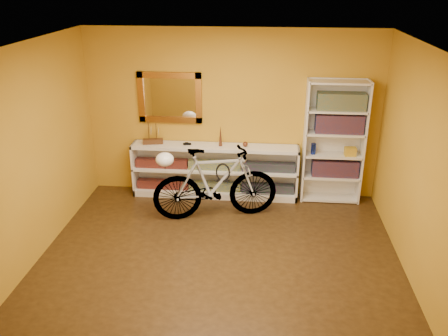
# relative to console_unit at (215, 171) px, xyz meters

# --- Properties ---
(floor) EXTENTS (4.50, 4.00, 0.01)m
(floor) POSITION_rel_console_unit_xyz_m (0.25, -1.81, -0.43)
(floor) COLOR black
(floor) RESTS_ON ground
(ceiling) EXTENTS (4.50, 4.00, 0.01)m
(ceiling) POSITION_rel_console_unit_xyz_m (0.25, -1.81, 2.18)
(ceiling) COLOR silver
(ceiling) RESTS_ON ground
(back_wall) EXTENTS (4.50, 0.01, 2.60)m
(back_wall) POSITION_rel_console_unit_xyz_m (0.25, 0.19, 0.88)
(back_wall) COLOR #B8831B
(back_wall) RESTS_ON ground
(left_wall) EXTENTS (0.01, 4.00, 2.60)m
(left_wall) POSITION_rel_console_unit_xyz_m (-2.01, -1.81, 0.88)
(left_wall) COLOR #B8831B
(left_wall) RESTS_ON ground
(right_wall) EXTENTS (0.01, 4.00, 2.60)m
(right_wall) POSITION_rel_console_unit_xyz_m (2.50, -1.81, 0.88)
(right_wall) COLOR #B8831B
(right_wall) RESTS_ON ground
(gilt_mirror) EXTENTS (0.98, 0.06, 0.78)m
(gilt_mirror) POSITION_rel_console_unit_xyz_m (-0.70, 0.15, 1.12)
(gilt_mirror) COLOR #8F561A
(gilt_mirror) RESTS_ON back_wall
(wall_socket) EXTENTS (0.09, 0.02, 0.09)m
(wall_socket) POSITION_rel_console_unit_xyz_m (1.15, 0.17, -0.17)
(wall_socket) COLOR silver
(wall_socket) RESTS_ON back_wall
(console_unit) EXTENTS (2.60, 0.35, 0.85)m
(console_unit) POSITION_rel_console_unit_xyz_m (0.00, 0.00, 0.00)
(console_unit) COLOR silver
(console_unit) RESTS_ON floor
(cd_row_lower) EXTENTS (2.50, 0.13, 0.14)m
(cd_row_lower) POSITION_rel_console_unit_xyz_m (0.00, -0.02, -0.26)
(cd_row_lower) COLOR black
(cd_row_lower) RESTS_ON console_unit
(cd_row_upper) EXTENTS (2.50, 0.13, 0.14)m
(cd_row_upper) POSITION_rel_console_unit_xyz_m (0.00, -0.02, 0.11)
(cd_row_upper) COLOR navy
(cd_row_upper) RESTS_ON console_unit
(model_ship) EXTENTS (0.32, 0.17, 0.36)m
(model_ship) POSITION_rel_console_unit_xyz_m (-0.97, 0.00, 0.61)
(model_ship) COLOR #3F2411
(model_ship) RESTS_ON console_unit
(toy_car) EXTENTS (0.00, 0.00, 0.00)m
(toy_car) POSITION_rel_console_unit_xyz_m (-0.43, 0.00, 0.43)
(toy_car) COLOR black
(toy_car) RESTS_ON console_unit
(bronze_ornament) EXTENTS (0.05, 0.05, 0.32)m
(bronze_ornament) POSITION_rel_console_unit_xyz_m (0.09, 0.00, 0.59)
(bronze_ornament) COLOR #5A2F1E
(bronze_ornament) RESTS_ON console_unit
(decorative_orb) EXTENTS (0.08, 0.08, 0.08)m
(decorative_orb) POSITION_rel_console_unit_xyz_m (0.47, 0.00, 0.46)
(decorative_orb) COLOR #5A2F1E
(decorative_orb) RESTS_ON console_unit
(bookcase) EXTENTS (0.90, 0.30, 1.90)m
(bookcase) POSITION_rel_console_unit_xyz_m (1.81, 0.03, 0.52)
(bookcase) COLOR silver
(bookcase) RESTS_ON floor
(book_row_a) EXTENTS (0.70, 0.22, 0.26)m
(book_row_a) POSITION_rel_console_unit_xyz_m (1.86, 0.03, 0.12)
(book_row_a) COLOR maroon
(book_row_a) RESTS_ON bookcase
(book_row_b) EXTENTS (0.70, 0.22, 0.28)m
(book_row_b) POSITION_rel_console_unit_xyz_m (1.86, 0.03, 0.83)
(book_row_b) COLOR maroon
(book_row_b) RESTS_ON bookcase
(book_row_c) EXTENTS (0.70, 0.22, 0.25)m
(book_row_c) POSITION_rel_console_unit_xyz_m (1.86, 0.03, 1.16)
(book_row_c) COLOR #1B5561
(book_row_c) RESTS_ON bookcase
(travel_mug) EXTENTS (0.07, 0.07, 0.17)m
(travel_mug) POSITION_rel_console_unit_xyz_m (1.51, 0.01, 0.42)
(travel_mug) COLOR navy
(travel_mug) RESTS_ON bookcase
(red_tin) EXTENTS (0.12, 0.12, 0.16)m
(red_tin) POSITION_rel_console_unit_xyz_m (1.61, 0.06, 1.12)
(red_tin) COLOR maroon
(red_tin) RESTS_ON bookcase
(yellow_bag) EXTENTS (0.17, 0.12, 0.13)m
(yellow_bag) POSITION_rel_console_unit_xyz_m (2.06, -0.01, 0.41)
(yellow_bag) COLOR gold
(yellow_bag) RESTS_ON bookcase
(bicycle) EXTENTS (0.91, 1.89, 1.08)m
(bicycle) POSITION_rel_console_unit_xyz_m (0.09, -0.71, 0.11)
(bicycle) COLOR silver
(bicycle) RESTS_ON floor
(helmet) EXTENTS (0.25, 0.24, 0.19)m
(helmet) POSITION_rel_console_unit_xyz_m (-0.59, -0.88, 0.52)
(helmet) COLOR white
(helmet) RESTS_ON bicycle
(u_lock) EXTENTS (0.21, 0.02, 0.21)m
(u_lock) POSITION_rel_console_unit_xyz_m (0.19, -0.69, 0.28)
(u_lock) COLOR black
(u_lock) RESTS_ON bicycle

